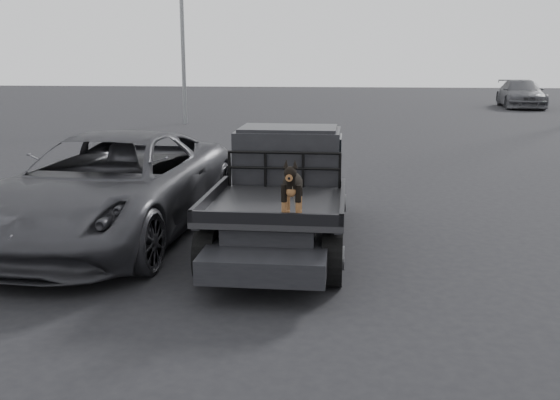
# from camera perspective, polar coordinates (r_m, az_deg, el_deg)

# --- Properties ---
(ground) EXTENTS (120.00, 120.00, 0.00)m
(ground) POSITION_cam_1_polar(r_m,az_deg,el_deg) (8.37, 4.13, -7.60)
(ground) COLOR black
(ground) RESTS_ON ground
(flatbed_ute) EXTENTS (2.00, 5.40, 0.92)m
(flatbed_ute) POSITION_cam_1_polar(r_m,az_deg,el_deg) (9.84, 0.25, -1.65)
(flatbed_ute) COLOR black
(flatbed_ute) RESTS_ON ground
(ute_cab) EXTENTS (1.72, 1.30, 0.88)m
(ute_cab) POSITION_cam_1_polar(r_m,az_deg,el_deg) (10.58, 0.80, 4.35)
(ute_cab) COLOR black
(ute_cab) RESTS_ON flatbed_ute
(headache_rack) EXTENTS (1.80, 0.08, 0.55)m
(headache_rack) POSITION_cam_1_polar(r_m,az_deg,el_deg) (9.87, 0.38, 2.77)
(headache_rack) COLOR black
(headache_rack) RESTS_ON flatbed_ute
(dog) EXTENTS (0.32, 0.60, 0.74)m
(dog) POSITION_cam_1_polar(r_m,az_deg,el_deg) (8.00, 1.14, 1.08)
(dog) COLOR black
(dog) RESTS_ON flatbed_ute
(parked_suv) EXTENTS (3.17, 6.30, 1.71)m
(parked_suv) POSITION_cam_1_polar(r_m,az_deg,el_deg) (10.67, -15.21, 1.21)
(parked_suv) COLOR #333338
(parked_suv) RESTS_ON ground
(distant_car_b) EXTENTS (2.78, 5.92, 1.67)m
(distant_car_b) POSITION_cam_1_polar(r_m,az_deg,el_deg) (41.42, 21.17, 9.04)
(distant_car_b) COLOR #4A4A4F
(distant_car_b) RESTS_ON ground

